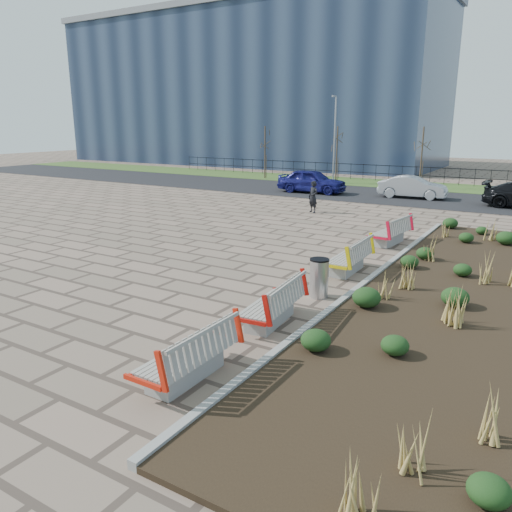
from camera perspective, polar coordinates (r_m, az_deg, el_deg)
The scene contains 19 objects.
ground at distance 12.02m, azimuth -13.77°, elevation -6.36°, with size 120.00×120.00×0.00m, color #796253.
planting_bed at distance 13.60m, azimuth 22.07°, elevation -4.29°, with size 4.50×18.00×0.10m, color black.
planting_curb at distance 14.10m, azimuth 12.75°, elevation -2.77°, with size 0.16×18.00×0.15m, color gray.
grass_verge_far at distance 36.94m, azimuth 18.68°, elevation 7.59°, with size 80.00×5.00×0.04m, color #33511E.
road at distance 31.17m, azimuth 16.13°, elevation 6.53°, with size 80.00×7.00×0.02m, color black.
bench_a at distance 8.73m, azimuth -8.09°, elevation -10.86°, with size 0.90×2.10×1.00m, color red, non-canonical shape.
bench_b at distance 10.94m, azimuth 1.60°, elevation -5.26°, with size 0.90×2.10×1.00m, color red, non-canonical shape.
bench_c at distance 14.91m, azimuth 10.38°, elevation 0.03°, with size 0.90×2.10×1.00m, color #D3B90B, non-canonical shape.
bench_d at distance 18.74m, azimuth 14.99°, elevation 2.83°, with size 0.90×2.10×1.00m, color red, non-canonical shape.
litter_bin at distance 12.67m, azimuth 7.22°, elevation -2.56°, with size 0.47×0.47×0.98m, color #B2B2B7.
pedestrian at distance 24.71m, azimuth 6.54°, elevation 6.72°, with size 0.56×0.37×1.54m, color black.
car_blue at distance 31.82m, azimuth 6.41°, elevation 8.53°, with size 1.73×4.29×1.46m, color navy.
car_silver at distance 30.73m, azimuth 17.46°, elevation 7.53°, with size 1.35×3.86×1.27m, color #97999E.
tree_a at distance 39.80m, azimuth 1.03°, elevation 11.76°, with size 1.40×1.40×4.00m, color #4C3D2D, non-canonical shape.
tree_b at distance 37.14m, azimuth 9.20°, elevation 11.34°, with size 1.40×1.40×4.00m, color #4C3D2D, non-canonical shape.
tree_c at distance 35.31m, azimuth 18.38°, elevation 10.60°, with size 1.40×1.40×4.00m, color #4C3D2D, non-canonical shape.
lamp_west at distance 36.63m, azimuth 8.96°, elevation 12.87°, with size 0.24×0.60×6.00m, color gray, non-canonical shape.
railing_fence at distance 38.33m, azimuth 19.27°, elevation 8.71°, with size 44.00×0.10×1.20m, color black, non-canonical shape.
building_glass at distance 56.56m, azimuth -0.87°, elevation 18.25°, with size 40.00×14.00×15.00m, color #192338.
Camera 1 is at (8.08, -7.80, 4.29)m, focal length 35.00 mm.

